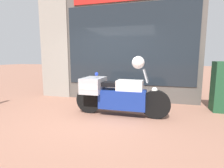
% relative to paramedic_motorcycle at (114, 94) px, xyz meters
% --- Properties ---
extents(ground_plane, '(60.00, 60.00, 0.00)m').
position_rel_paramedic_motorcycle_xyz_m(ground_plane, '(-0.44, -0.28, -0.54)').
color(ground_plane, '#9E6B56').
extents(shop_building, '(5.47, 0.55, 3.55)m').
position_rel_paramedic_motorcycle_xyz_m(shop_building, '(-0.88, 1.72, 1.24)').
color(shop_building, '#56514C').
rests_on(shop_building, ground).
extents(window_display, '(3.93, 0.30, 2.00)m').
position_rel_paramedic_motorcycle_xyz_m(window_display, '(0.03, 1.75, -0.07)').
color(window_display, slate).
rests_on(window_display, ground).
extents(paramedic_motorcycle, '(2.35, 0.75, 1.17)m').
position_rel_paramedic_motorcycle_xyz_m(paramedic_motorcycle, '(0.00, 0.00, 0.00)').
color(paramedic_motorcycle, black).
rests_on(paramedic_motorcycle, ground).
extents(white_helmet, '(0.30, 0.30, 0.30)m').
position_rel_paramedic_motorcycle_xyz_m(white_helmet, '(0.57, 0.00, 0.77)').
color(white_helmet, white).
rests_on(white_helmet, paramedic_motorcycle).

